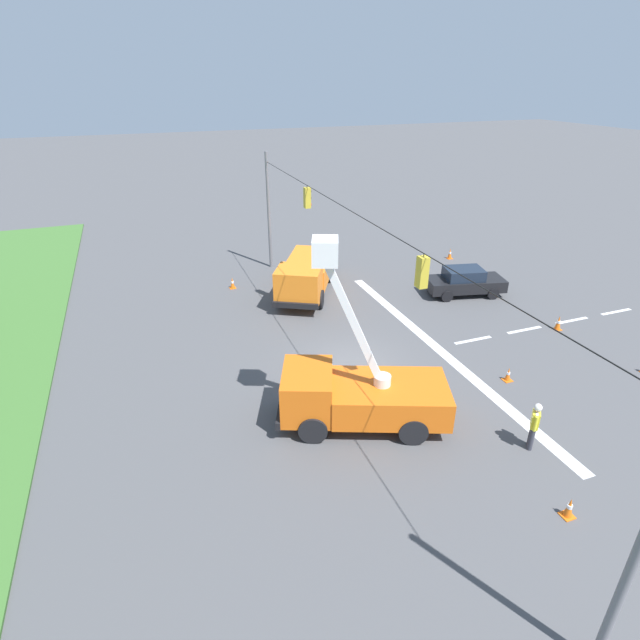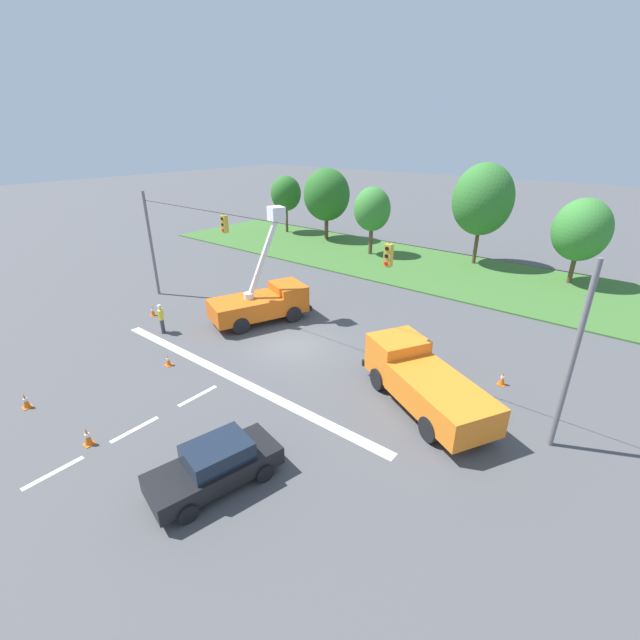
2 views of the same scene
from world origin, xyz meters
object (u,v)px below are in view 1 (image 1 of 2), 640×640
traffic_cone_mid_left (569,508)px  traffic_cone_near_bucket (450,254)px  utility_truck_support_near (306,274)px  utility_truck_bucket_lift (357,391)px  road_worker (534,423)px  traffic_cone_mid_right (558,323)px  traffic_cone_lane_edge_a (232,283)px  traffic_cone_foreground_left (508,375)px  sedan_black (465,281)px

traffic_cone_mid_left → traffic_cone_near_bucket: 22.08m
traffic_cone_near_bucket → utility_truck_support_near: bearing=101.7°
utility_truck_bucket_lift → road_worker: size_ratio=3.86×
road_worker → traffic_cone_near_bucket: bearing=-25.6°
utility_truck_support_near → traffic_cone_mid_right: size_ratio=9.58×
traffic_cone_lane_edge_a → utility_truck_bucket_lift: bearing=-173.0°
utility_truck_support_near → traffic_cone_mid_right: (-8.52, -10.16, -0.81)m
road_worker → traffic_cone_mid_left: size_ratio=2.71×
traffic_cone_near_bucket → traffic_cone_lane_edge_a: traffic_cone_near_bucket is taller
traffic_cone_mid_left → road_worker: bearing=-20.5°
road_worker → traffic_cone_near_bucket: size_ratio=2.49×
traffic_cone_foreground_left → traffic_cone_lane_edge_a: size_ratio=0.88×
utility_truck_bucket_lift → traffic_cone_foreground_left: utility_truck_bucket_lift is taller
traffic_cone_foreground_left → traffic_cone_mid_right: (2.87, -5.30, 0.08)m
utility_truck_support_near → traffic_cone_foreground_left: (-11.39, -4.86, -0.89)m
utility_truck_bucket_lift → traffic_cone_lane_edge_a: 14.08m
sedan_black → traffic_cone_mid_left: (-14.53, 6.57, -0.47)m
traffic_cone_mid_left → traffic_cone_mid_right: 12.42m
utility_truck_bucket_lift → sedan_black: bearing=-50.9°
sedan_black → traffic_cone_mid_right: (-5.32, -1.77, -0.43)m
sedan_black → traffic_cone_foreground_left: sedan_black is taller
traffic_cone_mid_left → traffic_cone_mid_right: traffic_cone_mid_right is taller
traffic_cone_near_bucket → utility_truck_bucket_lift: bearing=136.7°
traffic_cone_foreground_left → traffic_cone_near_bucket: bearing=-24.6°
road_worker → traffic_cone_foreground_left: (3.61, -2.02, -0.72)m
traffic_cone_mid_right → traffic_cone_lane_edge_a: traffic_cone_mid_right is taller
utility_truck_bucket_lift → traffic_cone_mid_right: bearing=-75.4°
traffic_cone_foreground_left → traffic_cone_mid_left: size_ratio=0.91×
traffic_cone_lane_edge_a → road_worker: bearing=-159.0°
sedan_black → traffic_cone_mid_left: 15.95m
utility_truck_bucket_lift → traffic_cone_lane_edge_a: size_ratio=10.15×
utility_truck_support_near → road_worker: utility_truck_support_near is taller
traffic_cone_foreground_left → traffic_cone_mid_right: 6.03m
sedan_black → traffic_cone_near_bucket: size_ratio=6.45×
traffic_cone_foreground_left → utility_truck_bucket_lift: bearing=92.6°
road_worker → utility_truck_support_near: bearing=10.7°
traffic_cone_mid_left → traffic_cone_near_bucket: bearing=-24.9°
traffic_cone_mid_right → traffic_cone_near_bucket: bearing=-5.1°
traffic_cone_mid_left → traffic_cone_foreground_left: bearing=-25.6°
road_worker → sedan_black: bearing=-25.2°
utility_truck_support_near → traffic_cone_mid_right: bearing=-130.0°
sedan_black → traffic_cone_foreground_left: 8.93m
utility_truck_support_near → sedan_black: (-3.20, -8.39, -0.38)m
utility_truck_support_near → traffic_cone_foreground_left: bearing=-156.9°
road_worker → traffic_cone_mid_right: size_ratio=2.40×
sedan_black → traffic_cone_near_bucket: sedan_black is taller
road_worker → traffic_cone_mid_left: 3.00m
traffic_cone_near_bucket → traffic_cone_lane_edge_a: 14.88m
utility_truck_support_near → traffic_cone_mid_left: utility_truck_support_near is taller
utility_truck_support_near → traffic_cone_mid_left: size_ratio=10.79×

